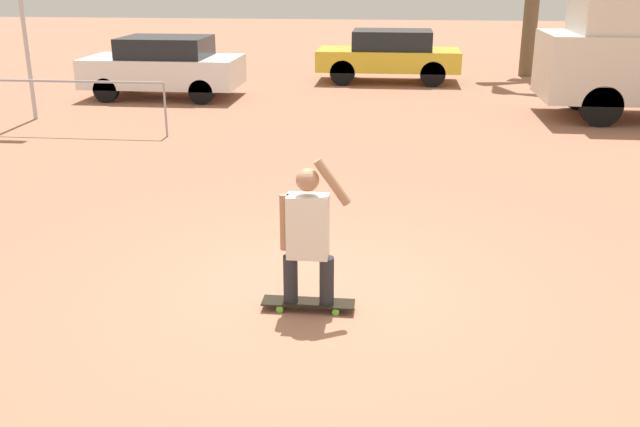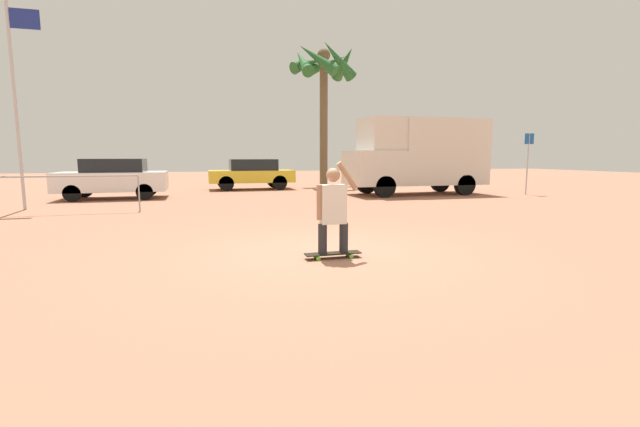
{
  "view_description": "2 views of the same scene",
  "coord_description": "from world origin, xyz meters",
  "px_view_note": "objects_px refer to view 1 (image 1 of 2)",
  "views": [
    {
      "loc": [
        0.8,
        -6.63,
        3.17
      ],
      "look_at": [
        0.08,
        -0.1,
        0.89
      ],
      "focal_mm": 40.0,
      "sensor_mm": 36.0,
      "label": 1
    },
    {
      "loc": [
        -2.01,
        -6.75,
        1.61
      ],
      "look_at": [
        -0.07,
        0.08,
        0.66
      ],
      "focal_mm": 24.0,
      "sensor_mm": 36.0,
      "label": 2
    }
  ],
  "objects_px": {
    "skateboard": "(309,303)",
    "parked_car_white": "(164,66)",
    "parked_car_yellow": "(389,55)",
    "person_skateboarder": "(308,230)"
  },
  "relations": [
    {
      "from": "skateboard",
      "to": "parked_car_white",
      "type": "bearing_deg",
      "value": 114.06
    },
    {
      "from": "skateboard",
      "to": "parked_car_white",
      "type": "height_order",
      "value": "parked_car_white"
    },
    {
      "from": "parked_car_white",
      "to": "skateboard",
      "type": "bearing_deg",
      "value": -65.94
    },
    {
      "from": "skateboard",
      "to": "person_skateboarder",
      "type": "relative_size",
      "value": 0.62
    },
    {
      "from": "person_skateboarder",
      "to": "parked_car_yellow",
      "type": "height_order",
      "value": "person_skateboarder"
    },
    {
      "from": "skateboard",
      "to": "person_skateboarder",
      "type": "height_order",
      "value": "person_skateboarder"
    },
    {
      "from": "skateboard",
      "to": "parked_car_yellow",
      "type": "distance_m",
      "value": 14.72
    },
    {
      "from": "skateboard",
      "to": "parked_car_white",
      "type": "distance_m",
      "value": 12.6
    },
    {
      "from": "parked_car_yellow",
      "to": "parked_car_white",
      "type": "relative_size",
      "value": 1.05
    },
    {
      "from": "person_skateboarder",
      "to": "parked_car_white",
      "type": "distance_m",
      "value": 12.58
    }
  ]
}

